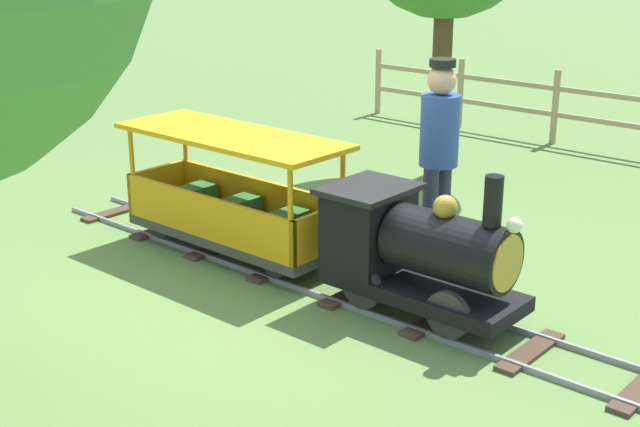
{
  "coord_description": "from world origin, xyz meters",
  "views": [
    {
      "loc": [
        4.65,
        4.24,
        2.61
      ],
      "look_at": [
        0.0,
        0.22,
        0.55
      ],
      "focal_mm": 49.54,
      "sensor_mm": 36.0,
      "label": 1
    }
  ],
  "objects": [
    {
      "name": "ground_plane",
      "position": [
        0.0,
        0.0,
        0.0
      ],
      "size": [
        60.0,
        60.0,
        0.0
      ],
      "primitive_type": "plane",
      "color": "#608442"
    },
    {
      "name": "track",
      "position": [
        0.0,
        0.2,
        0.02
      ],
      "size": [
        0.68,
        5.7,
        0.04
      ],
      "color": "gray",
      "rests_on": "ground_plane"
    },
    {
      "name": "locomotive",
      "position": [
        0.0,
        1.06,
        0.49
      ],
      "size": [
        0.64,
        1.45,
        1.07
      ],
      "color": "black",
      "rests_on": "ground_plane"
    },
    {
      "name": "passenger_car",
      "position": [
        0.0,
        -0.7,
        0.42
      ],
      "size": [
        0.74,
        2.0,
        0.97
      ],
      "color": "#3F3F3F",
      "rests_on": "ground_plane"
    },
    {
      "name": "conductor_person",
      "position": [
        -0.92,
        0.63,
        0.96
      ],
      "size": [
        0.3,
        0.3,
        1.62
      ],
      "color": "#282D47",
      "rests_on": "ground_plane"
    },
    {
      "name": "fence_section",
      "position": [
        -5.15,
        0.2,
        0.48
      ],
      "size": [
        0.08,
        6.78,
        0.9
      ],
      "color": "tan",
      "rests_on": "ground_plane"
    }
  ]
}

